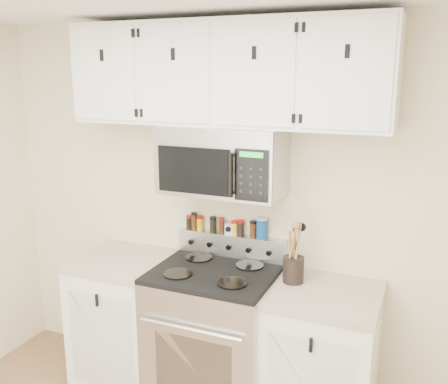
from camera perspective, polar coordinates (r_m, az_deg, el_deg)
name	(u,v)px	position (r m, az deg, el deg)	size (l,w,h in m)	color
back_wall	(234,211)	(3.34, 1.11, -2.24)	(3.50, 0.01, 2.50)	beige
range	(215,337)	(3.37, -1.04, -16.22)	(0.76, 0.65, 1.10)	#B7B7BA
base_cabinet_left	(127,319)	(3.70, -11.02, -14.06)	(0.64, 0.62, 0.92)	white
base_cabinet_right	(321,362)	(3.22, 11.05, -18.52)	(0.64, 0.62, 0.92)	white
microwave	(223,160)	(3.09, -0.17, 3.67)	(0.76, 0.44, 0.42)	#9E9EA3
upper_cabinets	(224,74)	(3.07, 0.01, 13.37)	(2.00, 0.35, 0.62)	white
utensil_crock	(293,267)	(3.07, 7.94, -8.54)	(0.13, 0.13, 0.37)	black
kitchen_timer	(230,229)	(3.35, 0.66, -4.22)	(0.06, 0.05, 0.07)	silver
salt_canister	(262,228)	(3.27, 4.36, -4.15)	(0.08, 0.08, 0.14)	navy
spice_jar_0	(189,222)	(3.47, -4.01, -3.43)	(0.04, 0.04, 0.10)	black
spice_jar_1	(194,221)	(3.45, -3.45, -3.31)	(0.04, 0.04, 0.12)	#462610
spice_jar_2	(200,223)	(3.43, -2.77, -3.57)	(0.04, 0.04, 0.10)	gold
spice_jar_3	(213,224)	(3.39, -1.27, -3.71)	(0.05, 0.05, 0.11)	black
spice_jar_4	(222,225)	(3.37, -0.28, -3.82)	(0.04, 0.04, 0.11)	#41220F
spice_jar_5	(235,228)	(3.33, 1.21, -4.09)	(0.04, 0.04, 0.10)	yellow
spice_jar_6	(240,228)	(3.32, 1.88, -4.13)	(0.05, 0.05, 0.10)	black
spice_jar_7	(253,229)	(3.29, 3.35, -4.24)	(0.04, 0.04, 0.11)	#462310
spice_jar_8	(264,231)	(3.27, 4.57, -4.48)	(0.04, 0.04, 0.10)	gold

